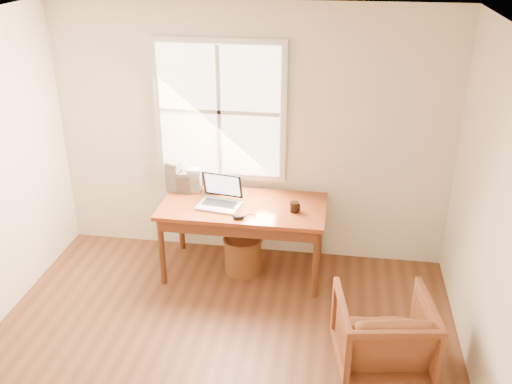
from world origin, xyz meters
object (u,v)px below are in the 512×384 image
desk (243,206)px  cd_stack_a (195,180)px  laptop (219,193)px  coffee_mug (294,207)px  wicker_stool (243,255)px  armchair (383,335)px

desk → cd_stack_a: 0.60m
desk → laptop: (-0.22, -0.08, 0.16)m
desk → coffee_mug: bearing=-8.5°
cd_stack_a → wicker_stool: bearing=-23.4°
laptop → coffee_mug: bearing=9.6°
wicker_stool → coffee_mug: coffee_mug is taller
armchair → coffee_mug: coffee_mug is taller
armchair → laptop: laptop is taller
wicker_stool → cd_stack_a: size_ratio=1.48×
armchair → coffee_mug: 1.50m
desk → cd_stack_a: size_ratio=6.43×
coffee_mug → cd_stack_a: bearing=143.2°
armchair → cd_stack_a: bearing=-47.8°
coffee_mug → laptop: bearing=159.7°
armchair → cd_stack_a: 2.42m
desk → wicker_stool: (-0.01, -0.00, -0.55)m
desk → cd_stack_a: cd_stack_a is taller
desk → armchair: 1.85m
desk → cd_stack_a: (-0.54, 0.22, 0.14)m
armchair → desk: bearing=-52.8°
armchair → cd_stack_a: cd_stack_a is taller
wicker_stool → desk: bearing=31.5°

